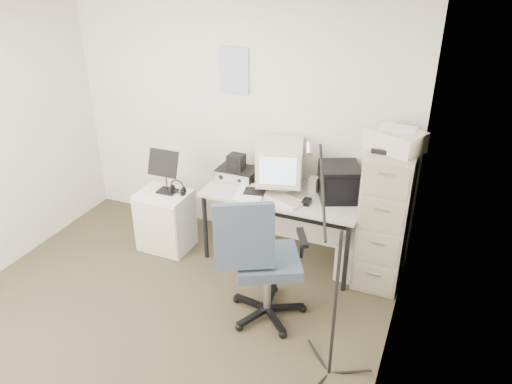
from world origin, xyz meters
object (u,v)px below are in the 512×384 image
at_px(desk, 283,225).
at_px(side_cart, 166,220).
at_px(filing_cabinet, 385,217).
at_px(office_chair, 268,259).

height_order(desk, side_cart, desk).
bearing_deg(filing_cabinet, side_cart, -171.69).
bearing_deg(desk, office_chair, -78.62).
relative_size(filing_cabinet, side_cart, 2.09).
xyz_separation_m(filing_cabinet, side_cart, (-2.12, -0.31, -0.34)).
distance_m(filing_cabinet, side_cart, 2.17).
bearing_deg(office_chair, side_cart, 128.63).
distance_m(office_chair, side_cart, 1.49).
xyz_separation_m(filing_cabinet, desk, (-0.95, -0.03, -0.29)).
bearing_deg(side_cart, filing_cabinet, 8.96).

